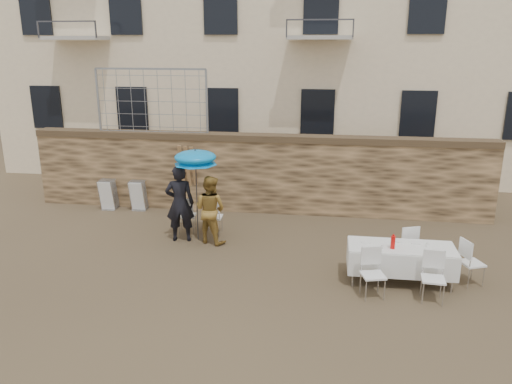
# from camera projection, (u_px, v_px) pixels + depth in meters

# --- Properties ---
(ground) EXTENTS (80.00, 80.00, 0.00)m
(ground) POSITION_uv_depth(u_px,v_px,m) (220.00, 291.00, 9.82)
(ground) COLOR brown
(ground) RESTS_ON ground
(stone_wall) EXTENTS (13.00, 0.50, 2.20)m
(stone_wall) POSITION_uv_depth(u_px,v_px,m) (256.00, 174.00, 14.25)
(stone_wall) COLOR brown
(stone_wall) RESTS_ON ground
(chain_link_fence) EXTENTS (3.20, 0.06, 1.80)m
(chain_link_fence) POSITION_uv_depth(u_px,v_px,m) (152.00, 102.00, 14.10)
(chain_link_fence) COLOR gray
(chain_link_fence) RESTS_ON stone_wall
(man_suit) EXTENTS (0.76, 0.56, 1.91)m
(man_suit) POSITION_uv_depth(u_px,v_px,m) (180.00, 203.00, 12.09)
(man_suit) COLOR black
(man_suit) RESTS_ON ground
(woman_dress) EXTENTS (0.98, 0.88, 1.67)m
(woman_dress) POSITION_uv_depth(u_px,v_px,m) (210.00, 209.00, 12.02)
(woman_dress) COLOR gold
(woman_dress) RESTS_ON ground
(umbrella) EXTENTS (1.04, 1.04, 2.14)m
(umbrella) POSITION_uv_depth(u_px,v_px,m) (195.00, 160.00, 11.82)
(umbrella) COLOR #3F3F44
(umbrella) RESTS_ON ground
(couple_chair_left) EXTENTS (0.53, 0.53, 0.96)m
(couple_chair_left) POSITION_uv_depth(u_px,v_px,m) (187.00, 214.00, 12.74)
(couple_chair_left) COLOR white
(couple_chair_left) RESTS_ON ground
(couple_chair_right) EXTENTS (0.50, 0.50, 0.96)m
(couple_chair_right) POSITION_uv_depth(u_px,v_px,m) (214.00, 216.00, 12.65)
(couple_chair_right) COLOR white
(couple_chair_right) RESTS_ON ground
(banquet_table) EXTENTS (2.10, 0.85, 0.78)m
(banquet_table) POSITION_uv_depth(u_px,v_px,m) (402.00, 248.00, 10.01)
(banquet_table) COLOR white
(banquet_table) RESTS_ON ground
(soda_bottle) EXTENTS (0.09, 0.09, 0.26)m
(soda_bottle) POSITION_uv_depth(u_px,v_px,m) (393.00, 242.00, 9.84)
(soda_bottle) COLOR red
(soda_bottle) RESTS_ON banquet_table
(table_chair_front_left) EXTENTS (0.59, 0.59, 0.96)m
(table_chair_front_left) POSITION_uv_depth(u_px,v_px,m) (373.00, 274.00, 9.45)
(table_chair_front_left) COLOR white
(table_chair_front_left) RESTS_ON ground
(table_chair_front_right) EXTENTS (0.51, 0.51, 0.96)m
(table_chair_front_right) POSITION_uv_depth(u_px,v_px,m) (433.00, 278.00, 9.30)
(table_chair_front_right) COLOR white
(table_chair_front_right) RESTS_ON ground
(table_chair_back) EXTENTS (0.61, 0.61, 0.96)m
(table_chair_back) POSITION_uv_depth(u_px,v_px,m) (405.00, 245.00, 10.81)
(table_chair_back) COLOR white
(table_chair_back) RESTS_ON ground
(table_chair_side) EXTENTS (0.62, 0.62, 0.96)m
(table_chair_side) POSITION_uv_depth(u_px,v_px,m) (472.00, 262.00, 9.98)
(table_chair_side) COLOR white
(table_chair_side) RESTS_ON ground
(chair_stack_left) EXTENTS (0.46, 0.47, 0.92)m
(chair_stack_left) POSITION_uv_depth(u_px,v_px,m) (111.00, 193.00, 14.67)
(chair_stack_left) COLOR white
(chair_stack_left) RESTS_ON ground
(chair_stack_right) EXTENTS (0.46, 0.40, 0.92)m
(chair_stack_right) POSITION_uv_depth(u_px,v_px,m) (140.00, 194.00, 14.54)
(chair_stack_right) COLOR white
(chair_stack_right) RESTS_ON ground
(wood_planks) EXTENTS (0.70, 0.20, 2.00)m
(wood_planks) POSITION_uv_depth(u_px,v_px,m) (193.00, 178.00, 14.23)
(wood_planks) COLOR #A37749
(wood_planks) RESTS_ON ground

